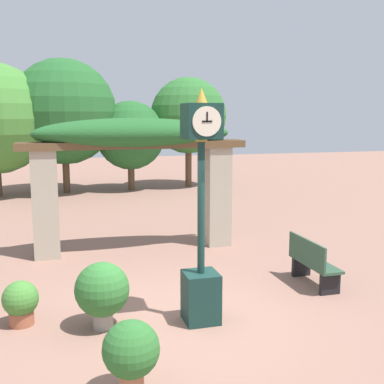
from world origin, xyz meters
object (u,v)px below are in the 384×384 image
(potted_plant_near_left, at_px, (21,302))
(potted_plant_near_right, at_px, (131,352))
(pedestal_clock, at_px, (201,225))
(potted_plant_far_left, at_px, (102,291))
(park_bench, at_px, (312,263))

(potted_plant_near_left, relative_size, potted_plant_near_right, 0.78)
(pedestal_clock, relative_size, potted_plant_near_left, 5.15)
(potted_plant_near_right, height_order, potted_plant_far_left, potted_plant_far_left)
(potted_plant_near_right, bearing_deg, pedestal_clock, 51.73)
(pedestal_clock, xyz_separation_m, potted_plant_near_left, (-2.66, 0.61, -1.16))
(potted_plant_near_left, bearing_deg, potted_plant_far_left, -20.41)
(park_bench, bearing_deg, potted_plant_far_left, 101.51)
(potted_plant_near_left, distance_m, park_bench, 5.15)
(potted_plant_far_left, height_order, park_bench, potted_plant_far_left)
(pedestal_clock, relative_size, potted_plant_near_right, 4.03)
(potted_plant_far_left, xyz_separation_m, park_bench, (3.95, 0.80, -0.15))
(potted_plant_near_left, bearing_deg, park_bench, 4.05)
(park_bench, bearing_deg, pedestal_clock, 111.53)
(potted_plant_far_left, bearing_deg, potted_plant_near_right, -85.42)
(potted_plant_far_left, bearing_deg, park_bench, 11.51)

